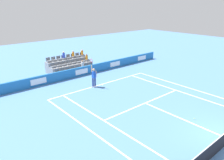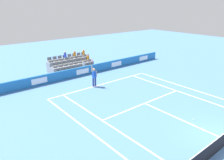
% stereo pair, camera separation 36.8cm
% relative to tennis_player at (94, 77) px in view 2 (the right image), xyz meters
% --- Properties ---
extents(line_baseline, '(10.97, 0.10, 0.01)m').
position_rel_tennis_player_xyz_m(line_baseline, '(-0.95, -0.08, -0.99)').
color(line_baseline, white).
rests_on(line_baseline, ground).
extents(line_service, '(8.23, 0.10, 0.01)m').
position_rel_tennis_player_xyz_m(line_service, '(-0.95, 5.41, -0.99)').
color(line_service, white).
rests_on(line_service, ground).
extents(line_centre_service, '(0.10, 6.40, 0.01)m').
position_rel_tennis_player_xyz_m(line_centre_service, '(-0.95, 8.61, -0.99)').
color(line_centre_service, white).
rests_on(line_centre_service, ground).
extents(line_singles_sideline_left, '(0.10, 11.89, 0.01)m').
position_rel_tennis_player_xyz_m(line_singles_sideline_left, '(3.17, 5.87, -0.99)').
color(line_singles_sideline_left, white).
rests_on(line_singles_sideline_left, ground).
extents(line_singles_sideline_right, '(0.10, 11.89, 0.01)m').
position_rel_tennis_player_xyz_m(line_singles_sideline_right, '(-5.06, 5.87, -0.99)').
color(line_singles_sideline_right, white).
rests_on(line_singles_sideline_right, ground).
extents(line_doubles_sideline_left, '(0.10, 11.89, 0.01)m').
position_rel_tennis_player_xyz_m(line_doubles_sideline_left, '(4.54, 5.87, -0.99)').
color(line_doubles_sideline_left, white).
rests_on(line_doubles_sideline_left, ground).
extents(line_doubles_sideline_right, '(0.10, 11.89, 0.01)m').
position_rel_tennis_player_xyz_m(line_doubles_sideline_right, '(-6.43, 5.87, -0.99)').
color(line_doubles_sideline_right, white).
rests_on(line_doubles_sideline_right, ground).
extents(line_centre_mark, '(0.10, 0.20, 0.01)m').
position_rel_tennis_player_xyz_m(line_centre_mark, '(-0.95, 0.02, -0.99)').
color(line_centre_mark, white).
rests_on(line_centre_mark, ground).
extents(sponsor_barrier, '(23.68, 0.22, 0.96)m').
position_rel_tennis_player_xyz_m(sponsor_barrier, '(-0.95, -3.60, -0.51)').
color(sponsor_barrier, '#1E66AD').
rests_on(sponsor_barrier, ground).
extents(tennis_player, '(0.53, 0.37, 2.85)m').
position_rel_tennis_player_xyz_m(tennis_player, '(0.00, 0.00, 0.00)').
color(tennis_player, navy).
rests_on(tennis_player, ground).
extents(stadium_stand, '(4.96, 2.85, 2.19)m').
position_rel_tennis_player_xyz_m(stadium_stand, '(-0.97, -5.92, -0.44)').
color(stadium_stand, gray).
rests_on(stadium_stand, ground).
extents(loose_tennis_ball, '(0.07, 0.07, 0.07)m').
position_rel_tennis_player_xyz_m(loose_tennis_ball, '(-1.56, 9.20, -0.96)').
color(loose_tennis_ball, '#D1E533').
rests_on(loose_tennis_ball, ground).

